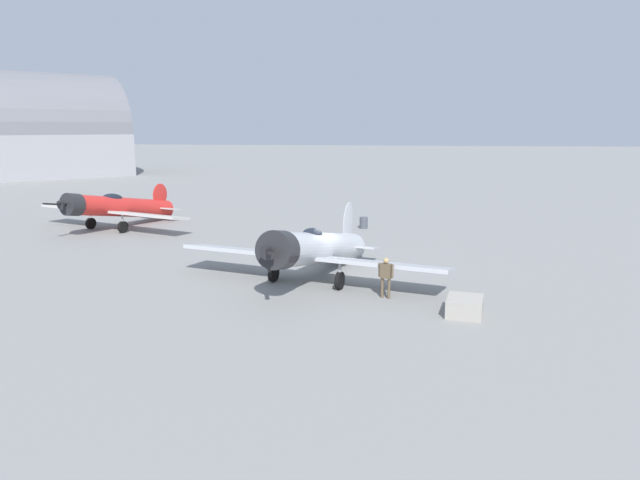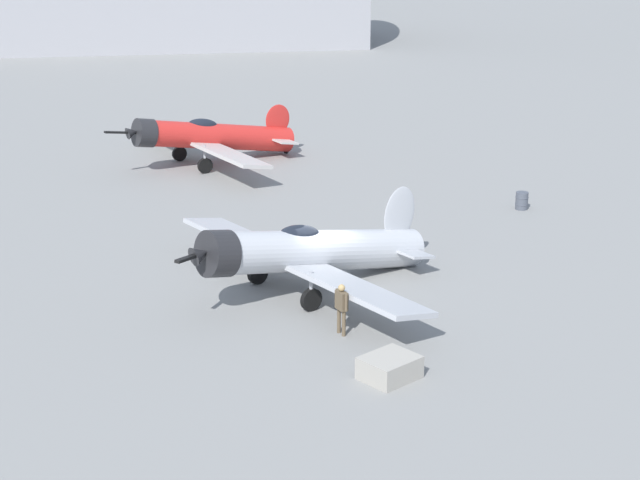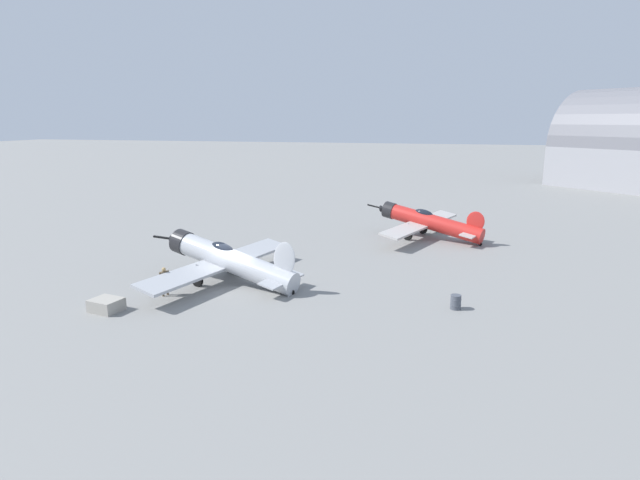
{
  "view_description": "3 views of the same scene",
  "coord_description": "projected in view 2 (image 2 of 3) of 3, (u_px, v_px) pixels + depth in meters",
  "views": [
    {
      "loc": [
        25.97,
        3.91,
        7.03
      ],
      "look_at": [
        0.0,
        -0.0,
        1.8
      ],
      "focal_mm": 31.84,
      "sensor_mm": 36.0,
      "label": 1
    },
    {
      "loc": [
        27.67,
        21.66,
        13.33
      ],
      "look_at": [
        0.0,
        -0.0,
        1.8
      ],
      "focal_mm": 57.82,
      "sensor_mm": 36.0,
      "label": 2
    },
    {
      "loc": [
        -13.3,
        28.73,
        10.13
      ],
      "look_at": [
        -3.87,
        -6.44,
        1.6
      ],
      "focal_mm": 28.94,
      "sensor_mm": 36.0,
      "label": 3
    }
  ],
  "objects": [
    {
      "name": "fuel_drum",
      "position": [
        522.0,
        201.0,
        46.95
      ],
      "size": [
        0.61,
        0.61,
        0.8
      ],
      "color": "#474C56",
      "rests_on": "ground_plane"
    },
    {
      "name": "ground_plane",
      "position": [
        320.0,
        287.0,
        37.55
      ],
      "size": [
        400.0,
        400.0,
        0.0
      ],
      "primitive_type": "plane",
      "color": "gray"
    },
    {
      "name": "airplane_foreground",
      "position": [
        309.0,
        252.0,
        36.81
      ],
      "size": [
        10.87,
        12.86,
        3.4
      ],
      "rotation": [
        0.0,
        0.0,
        6.03
      ],
      "color": "#B7BABF",
      "rests_on": "ground_plane"
    },
    {
      "name": "airplane_mid_apron",
      "position": [
        210.0,
        137.0,
        54.67
      ],
      "size": [
        10.49,
        12.51,
        2.93
      ],
      "rotation": [
        0.0,
        0.0,
        5.94
      ],
      "color": "red",
      "rests_on": "ground_plane"
    },
    {
      "name": "equipment_crate",
      "position": [
        390.0,
        368.0,
        30.23
      ],
      "size": [
        1.77,
        1.56,
        0.68
      ],
      "rotation": [
        0.0,
        0.0,
        2.97
      ],
      "color": "#9E998E",
      "rests_on": "ground_plane"
    },
    {
      "name": "ground_crew_mechanic",
      "position": [
        341.0,
        304.0,
        33.1
      ],
      "size": [
        0.4,
        0.63,
        1.73
      ],
      "rotation": [
        0.0,
        0.0,
        5.89
      ],
      "color": "brown",
      "rests_on": "ground_plane"
    }
  ]
}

